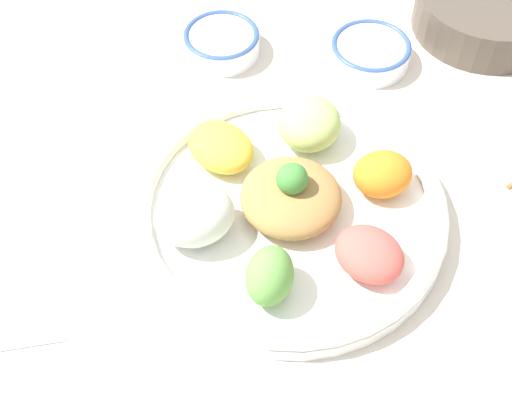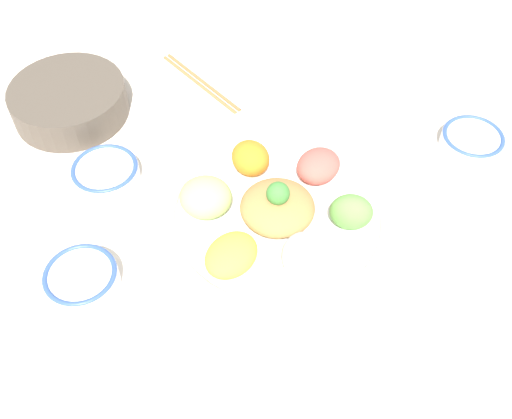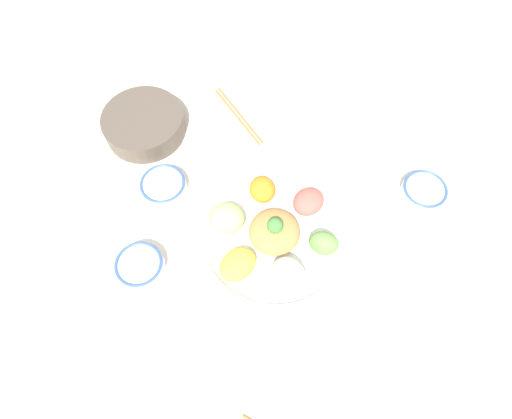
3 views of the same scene
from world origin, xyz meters
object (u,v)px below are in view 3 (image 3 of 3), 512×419
at_px(serving_spoon_main, 344,353).
at_px(sauce_bowl_red, 140,266).
at_px(salad_platter, 273,236).
at_px(rice_bowl_blue, 163,186).
at_px(chopsticks_pair_far, 238,115).
at_px(sauce_bowl_dark, 424,191).
at_px(side_serving_bowl, 144,123).

bearing_deg(serving_spoon_main, sauce_bowl_red, -119.84).
xyz_separation_m(salad_platter, rice_bowl_blue, (0.27, 0.09, -0.01)).
height_order(chopsticks_pair_far, serving_spoon_main, chopsticks_pair_far).
xyz_separation_m(salad_platter, sauce_bowl_dark, (-0.16, -0.33, -0.01)).
distance_m(rice_bowl_blue, sauce_bowl_dark, 0.61).
xyz_separation_m(salad_platter, sauce_bowl_red, (0.15, 0.25, -0.01)).
xyz_separation_m(rice_bowl_blue, sauce_bowl_dark, (-0.44, -0.42, -0.00)).
xyz_separation_m(sauce_bowl_red, side_serving_bowl, (0.29, -0.24, 0.01)).
relative_size(sauce_bowl_dark, side_serving_bowl, 0.51).
bearing_deg(serving_spoon_main, rice_bowl_blue, -140.86).
height_order(sauce_bowl_dark, chopsticks_pair_far, sauce_bowl_dark).
bearing_deg(rice_bowl_blue, sauce_bowl_red, 126.70).
height_order(side_serving_bowl, chopsticks_pair_far, side_serving_bowl).
xyz_separation_m(rice_bowl_blue, side_serving_bowl, (0.17, -0.08, 0.02)).
bearing_deg(sauce_bowl_dark, sauce_bowl_red, 61.46).
relative_size(side_serving_bowl, serving_spoon_main, 1.73).
bearing_deg(sauce_bowl_red, salad_platter, -121.50).
relative_size(salad_platter, serving_spoon_main, 2.99).
height_order(sauce_bowl_red, rice_bowl_blue, sauce_bowl_red).
height_order(side_serving_bowl, serving_spoon_main, side_serving_bowl).
height_order(rice_bowl_blue, side_serving_bowl, side_serving_bowl).
relative_size(sauce_bowl_red, chopsticks_pair_far, 0.48).
relative_size(sauce_bowl_dark, serving_spoon_main, 0.88).
bearing_deg(salad_platter, sauce_bowl_red, 58.50).
relative_size(sauce_bowl_red, serving_spoon_main, 0.88).
bearing_deg(chopsticks_pair_far, salad_platter, -19.78).
bearing_deg(chopsticks_pair_far, rice_bowl_blue, -70.61).
distance_m(salad_platter, serving_spoon_main, 0.28).
relative_size(salad_platter, sauce_bowl_dark, 3.39).
bearing_deg(sauce_bowl_dark, side_serving_bowl, 29.95).
xyz_separation_m(salad_platter, chopsticks_pair_far, (0.31, -0.19, -0.02)).
bearing_deg(side_serving_bowl, rice_bowl_blue, 155.73).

